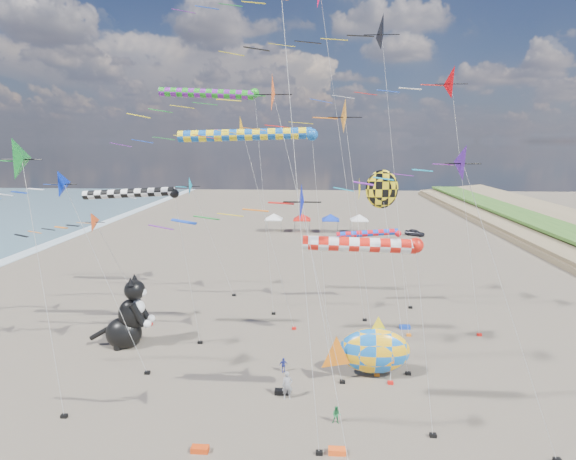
% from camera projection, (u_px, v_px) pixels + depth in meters
% --- Properties ---
extents(delta_kite_0, '(9.81, 2.08, 12.48)m').
position_uv_depth(delta_kite_0, '(190.00, 189.00, 44.70)').
color(delta_kite_0, '#0F9FCB').
rests_on(delta_kite_0, ground).
extents(delta_kite_1, '(13.69, 2.20, 17.86)m').
position_uv_depth(delta_kite_1, '(227.00, 133.00, 35.44)').
color(delta_kite_1, '#FFAA14').
rests_on(delta_kite_1, ground).
extents(delta_kite_2, '(14.47, 2.95, 25.14)m').
position_uv_depth(delta_kite_2, '(375.00, 34.00, 32.65)').
color(delta_kite_2, black).
rests_on(delta_kite_2, ground).
extents(delta_kite_4, '(9.95, 1.92, 14.12)m').
position_uv_depth(delta_kite_4, '(63.00, 188.00, 28.76)').
color(delta_kite_4, '#0828BF').
rests_on(delta_kite_4, ground).
extents(delta_kite_5, '(9.97, 1.84, 10.28)m').
position_uv_depth(delta_kite_5, '(91.00, 223.00, 37.72)').
color(delta_kite_5, '#E14919').
rests_on(delta_kite_5, ground).
extents(delta_kite_7, '(8.47, 1.72, 14.29)m').
position_uv_depth(delta_kite_7, '(277.00, 213.00, 17.37)').
color(delta_kite_7, '#0614B7').
rests_on(delta_kite_7, ground).
extents(delta_kite_8, '(9.71, 1.80, 15.77)m').
position_uv_depth(delta_kite_8, '(478.00, 170.00, 19.96)').
color(delta_kite_8, '#4A1A8B').
rests_on(delta_kite_8, ground).
extents(delta_kite_10, '(11.64, 2.31, 18.45)m').
position_uv_depth(delta_kite_10, '(324.00, 121.00, 27.64)').
color(delta_kite_10, orange).
rests_on(delta_kite_10, ground).
extents(delta_kite_11, '(14.29, 2.68, 21.41)m').
position_uv_depth(delta_kite_11, '(430.00, 86.00, 33.51)').
color(delta_kite_11, '#E30107').
rests_on(delta_kite_11, ground).
extents(delta_kite_12, '(12.72, 2.44, 19.77)m').
position_uv_depth(delta_kite_12, '(263.00, 98.00, 26.53)').
color(delta_kite_12, '#F55C20').
rests_on(delta_kite_12, ground).
extents(windsock_0, '(10.60, 0.81, 16.61)m').
position_uv_depth(windsock_0, '(251.00, 136.00, 29.89)').
color(windsock_0, '#1155B3').
rests_on(windsock_0, ground).
extents(windsock_1, '(9.87, 0.80, 20.18)m').
position_uv_depth(windsock_1, '(212.00, 94.00, 38.10)').
color(windsock_1, '#1C9C1C').
rests_on(windsock_1, ground).
extents(windsock_2, '(7.42, 0.63, 7.63)m').
position_uv_depth(windsock_2, '(371.00, 234.00, 41.97)').
color(windsock_2, red).
rests_on(windsock_2, ground).
extents(windsock_3, '(7.33, 0.78, 11.07)m').
position_uv_depth(windsock_3, '(367.00, 246.00, 22.54)').
color(windsock_3, red).
rests_on(windsock_3, ground).
extents(windsock_4, '(8.61, 0.70, 12.31)m').
position_uv_depth(windsock_4, '(134.00, 194.00, 33.59)').
color(windsock_4, black).
rests_on(windsock_4, ground).
extents(angelfish_kite, '(3.74, 3.02, 13.90)m').
position_uv_depth(angelfish_kite, '(379.00, 191.00, 30.51)').
color(angelfish_kite, yellow).
rests_on(angelfish_kite, ground).
extents(cat_inflatable, '(4.40, 2.45, 5.74)m').
position_uv_depth(cat_inflatable, '(126.00, 311.00, 34.69)').
color(cat_inflatable, black).
rests_on(cat_inflatable, ground).
extents(fish_inflatable, '(6.46, 3.39, 4.31)m').
position_uv_depth(fish_inflatable, '(373.00, 351.00, 30.35)').
color(fish_inflatable, blue).
rests_on(fish_inflatable, ground).
extents(person_adult, '(0.70, 0.51, 1.79)m').
position_uv_depth(person_adult, '(287.00, 385.00, 27.84)').
color(person_adult, gray).
rests_on(person_adult, ground).
extents(child_green, '(0.54, 0.44, 1.04)m').
position_uv_depth(child_green, '(337.00, 415.00, 25.44)').
color(child_green, '#237C41').
rests_on(child_green, ground).
extents(child_blue, '(0.66, 0.46, 1.04)m').
position_uv_depth(child_blue, '(283.00, 365.00, 31.16)').
color(child_blue, '#2A349B').
rests_on(child_blue, ground).
extents(kite_bag_0, '(0.90, 0.44, 0.30)m').
position_uv_depth(kite_bag_0, '(282.00, 392.00, 28.48)').
color(kite_bag_0, black).
rests_on(kite_bag_0, ground).
extents(kite_bag_1, '(0.90, 0.44, 0.30)m').
position_uv_depth(kite_bag_1, '(200.00, 449.00, 23.17)').
color(kite_bag_1, red).
rests_on(kite_bag_1, ground).
extents(kite_bag_2, '(0.90, 0.44, 0.30)m').
position_uv_depth(kite_bag_2, '(337.00, 451.00, 23.03)').
color(kite_bag_2, '#FF5115').
rests_on(kite_bag_2, ground).
extents(kite_bag_3, '(0.90, 0.44, 0.30)m').
position_uv_depth(kite_bag_3, '(405.00, 327.00, 38.43)').
color(kite_bag_3, '#1239B6').
rests_on(kite_bag_3, ground).
extents(tent_row, '(19.20, 4.20, 3.80)m').
position_uv_depth(tent_row, '(316.00, 215.00, 78.68)').
color(tent_row, white).
rests_on(tent_row, ground).
extents(parked_car, '(3.55, 2.77, 1.13)m').
position_uv_depth(parked_car, '(415.00, 232.00, 76.23)').
color(parked_car, '#26262D').
rests_on(parked_car, ground).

